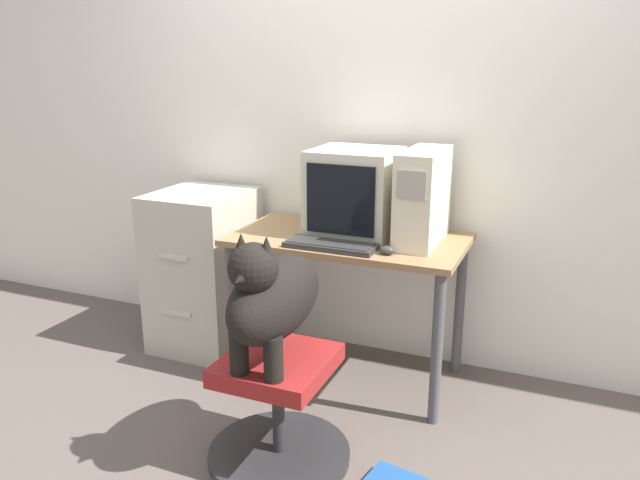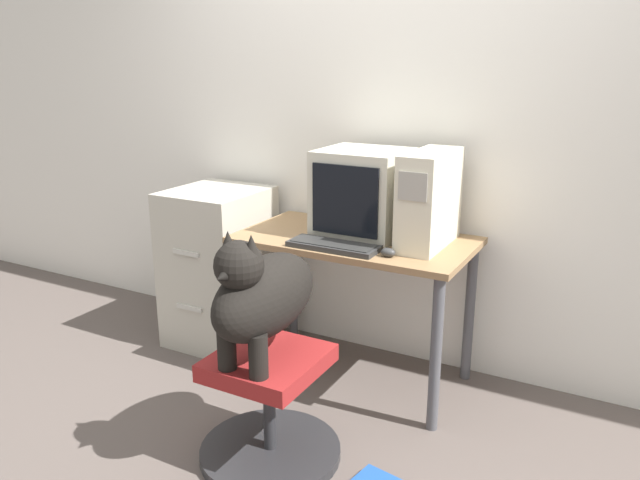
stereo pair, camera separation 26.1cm
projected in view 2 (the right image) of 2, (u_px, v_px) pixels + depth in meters
ground_plane at (324, 404)px, 2.95m from camera, size 12.00×12.00×0.00m
wall_back at (389, 114)px, 3.16m from camera, size 8.00×0.05×2.60m
desk at (355, 259)px, 3.03m from camera, size 1.12×0.62×0.74m
crt_monitor at (363, 193)px, 2.99m from camera, size 0.40×0.40×0.41m
pc_tower at (430, 199)px, 2.82m from camera, size 0.17×0.45×0.43m
keyboard at (333, 246)px, 2.82m from camera, size 0.42×0.16×0.03m
computer_mouse at (388, 252)px, 2.70m from camera, size 0.07×0.05×0.04m
office_chair at (269, 410)px, 2.51m from camera, size 0.58×0.58×0.46m
dog at (261, 294)px, 2.33m from camera, size 0.26×0.58×0.53m
filing_cabinet at (219, 266)px, 3.52m from camera, size 0.48×0.54×0.88m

